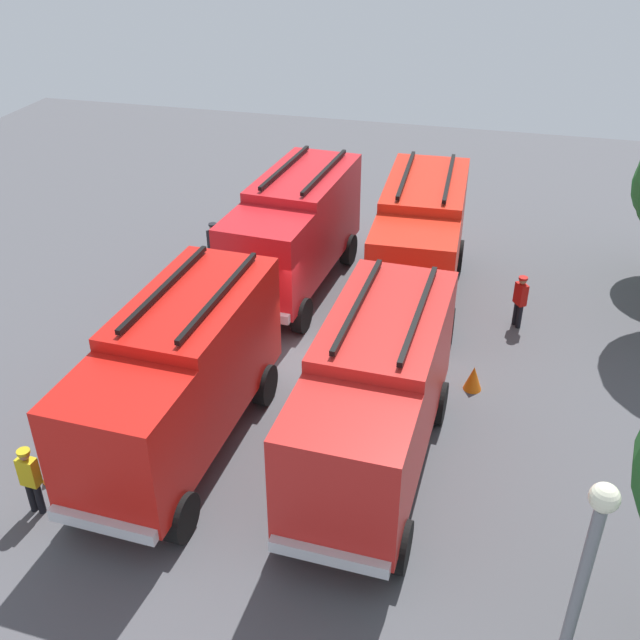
# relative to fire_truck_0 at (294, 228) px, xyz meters

# --- Properties ---
(ground_plane) EXTENTS (48.87, 48.87, 0.00)m
(ground_plane) POSITION_rel_fire_truck_0_xyz_m (4.24, 1.97, -2.15)
(ground_plane) COLOR #4C4C51
(fire_truck_0) EXTENTS (7.36, 3.19, 3.88)m
(fire_truck_0) POSITION_rel_fire_truck_0_xyz_m (0.00, 0.00, 0.00)
(fire_truck_0) COLOR red
(fire_truck_0) RESTS_ON ground
(fire_truck_1) EXTENTS (7.30, 3.00, 3.88)m
(fire_truck_1) POSITION_rel_fire_truck_0_xyz_m (8.63, -0.26, 0.00)
(fire_truck_1) COLOR red
(fire_truck_1) RESTS_ON ground
(fire_truck_2) EXTENTS (7.28, 2.96, 3.88)m
(fire_truck_2) POSITION_rel_fire_truck_0_xyz_m (-0.38, 4.09, 0.00)
(fire_truck_2) COLOR red
(fire_truck_2) RESTS_ON ground
(fire_truck_3) EXTENTS (7.29, 2.97, 3.88)m
(fire_truck_3) POSITION_rel_fire_truck_0_xyz_m (8.27, 4.28, 0.00)
(fire_truck_3) COLOR red
(fire_truck_3) RESTS_ON ground
(firefighter_0) EXTENTS (0.48, 0.43, 1.71)m
(firefighter_0) POSITION_rel_fire_truck_0_xyz_m (0.77, 7.39, -1.20)
(firefighter_0) COLOR black
(firefighter_0) RESTS_ON ground
(firefighter_1) EXTENTS (0.28, 0.44, 1.73)m
(firefighter_1) POSITION_rel_fire_truck_0_xyz_m (11.47, -2.57, -1.18)
(firefighter_1) COLOR black
(firefighter_1) RESTS_ON ground
(firefighter_2) EXTENTS (0.48, 0.44, 1.76)m
(firefighter_2) POSITION_rel_fire_truck_0_xyz_m (-0.49, -3.10, -1.16)
(firefighter_2) COLOR black
(firefighter_2) RESTS_ON ground
(traffic_cone_0) EXTENTS (0.47, 0.47, 0.67)m
(traffic_cone_0) POSITION_rel_fire_truck_0_xyz_m (-0.28, -2.64, -1.82)
(traffic_cone_0) COLOR #F2600C
(traffic_cone_0) RESTS_ON ground
(traffic_cone_1) EXTENTS (0.50, 0.50, 0.72)m
(traffic_cone_1) POSITION_rel_fire_truck_0_xyz_m (4.47, 6.33, -1.79)
(traffic_cone_1) COLOR #F2600C
(traffic_cone_1) RESTS_ON ground
(traffic_cone_2) EXTENTS (0.41, 0.41, 0.58)m
(traffic_cone_2) POSITION_rel_fire_truck_0_xyz_m (10.55, -2.82, -1.86)
(traffic_cone_2) COLOR #F2600C
(traffic_cone_2) RESTS_ON ground
(lamppost) EXTENTS (0.36, 0.36, 6.17)m
(lamppost) POSITION_rel_fire_truck_0_xyz_m (14.59, 7.99, 1.49)
(lamppost) COLOR slate
(lamppost) RESTS_ON ground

